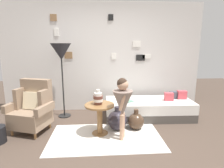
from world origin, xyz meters
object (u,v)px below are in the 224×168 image
object	(u,v)px
book_on_daybed	(128,101)
demijohn_far	(136,121)
daybed	(149,109)
demijohn_near	(117,120)
side_table	(100,113)
floor_lamp	(61,54)
vase_striped	(98,98)
armchair	(32,108)
person_child	(123,101)

from	to	relation	value
book_on_daybed	demijohn_far	size ratio (longest dim) A/B	0.55
demijohn_far	daybed	bearing A→B (deg)	55.06
book_on_daybed	demijohn_near	xyz separation A→B (m)	(-0.28, -0.48, -0.22)
demijohn_near	demijohn_far	bearing A→B (deg)	-0.95
demijohn_far	demijohn_near	bearing A→B (deg)	179.05
demijohn_far	side_table	bearing A→B (deg)	-167.65
floor_lamp	demijohn_near	world-z (taller)	floor_lamp
side_table	floor_lamp	distance (m)	1.60
vase_striped	floor_lamp	xyz separation A→B (m)	(-0.78, 0.92, 0.74)
demijohn_far	armchair	bearing A→B (deg)	177.32
daybed	side_table	size ratio (longest dim) A/B	3.39
person_child	demijohn_far	xyz separation A→B (m)	(0.31, 0.37, -0.52)
side_table	demijohn_near	world-z (taller)	side_table
daybed	book_on_daybed	xyz separation A→B (m)	(-0.49, -0.09, 0.22)
daybed	person_child	size ratio (longest dim) A/B	1.78
armchair	person_child	distance (m)	1.72
book_on_daybed	vase_striped	bearing A→B (deg)	-135.21
floor_lamp	book_on_daybed	bearing A→B (deg)	-11.34
armchair	floor_lamp	size ratio (longest dim) A/B	0.59
person_child	demijohn_far	distance (m)	0.71
vase_striped	book_on_daybed	distance (m)	0.93
floor_lamp	book_on_daybed	xyz separation A→B (m)	(1.42, -0.28, -1.00)
vase_striped	book_on_daybed	bearing A→B (deg)	44.79
vase_striped	book_on_daybed	world-z (taller)	vase_striped
side_table	floor_lamp	bearing A→B (deg)	131.06
vase_striped	demijohn_far	size ratio (longest dim) A/B	0.67
daybed	floor_lamp	size ratio (longest dim) A/B	1.17
daybed	vase_striped	size ratio (longest dim) A/B	7.13
daybed	vase_striped	xyz separation A→B (m)	(-1.12, -0.72, 0.48)
demijohn_near	armchair	bearing A→B (deg)	176.92
armchair	demijohn_near	world-z (taller)	armchair
demijohn_near	vase_striped	bearing A→B (deg)	-157.60
daybed	floor_lamp	distance (m)	2.27
floor_lamp	demijohn_near	xyz separation A→B (m)	(1.14, -0.77, -1.22)
book_on_daybed	floor_lamp	bearing A→B (deg)	168.66
vase_striped	demijohn_near	bearing A→B (deg)	22.40
book_on_daybed	demijohn_near	distance (m)	0.60
side_table	floor_lamp	size ratio (longest dim) A/B	0.35
armchair	demijohn_far	xyz separation A→B (m)	(1.96, -0.09, -0.28)
daybed	side_table	bearing A→B (deg)	-146.49
daybed	side_table	xyz separation A→B (m)	(-1.10, -0.73, 0.20)
side_table	demijohn_far	xyz separation A→B (m)	(0.70, 0.15, -0.24)
side_table	demijohn_far	size ratio (longest dim) A/B	1.42
person_child	demijohn_near	distance (m)	0.62
demijohn_near	daybed	bearing A→B (deg)	36.67
demijohn_far	vase_striped	bearing A→B (deg)	-168.87
floor_lamp	person_child	distance (m)	1.81
side_table	demijohn_near	size ratio (longest dim) A/B	1.23
book_on_daybed	demijohn_far	bearing A→B (deg)	-80.17
side_table	vase_striped	xyz separation A→B (m)	(-0.02, 0.01, 0.28)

